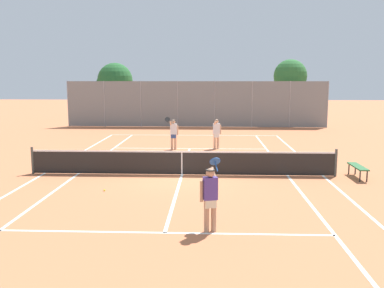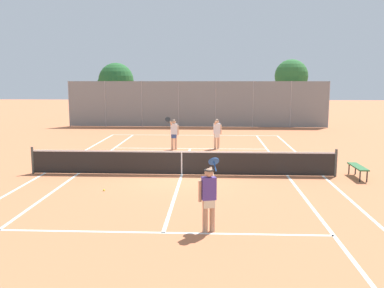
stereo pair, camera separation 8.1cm
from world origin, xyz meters
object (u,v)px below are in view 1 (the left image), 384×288
(tree_behind_right, at_px, (291,77))
(courtside_bench, at_px, (358,167))
(player_far_left, at_px, (173,132))
(loose_tennis_ball_3, at_px, (285,168))
(loose_tennis_ball_2, at_px, (104,190))
(player_near_side, at_px, (210,195))
(player_far_right, at_px, (216,132))
(tennis_net, at_px, (182,162))
(loose_tennis_ball_0, at_px, (292,155))
(loose_tennis_ball_1, at_px, (82,162))
(tree_behind_left, at_px, (113,82))

(tree_behind_right, bearing_deg, courtside_bench, -92.71)
(player_far_left, xyz_separation_m, loose_tennis_ball_3, (5.08, -4.65, -0.89))
(loose_tennis_ball_2, height_order, tree_behind_right, tree_behind_right)
(player_near_side, height_order, player_far_right, player_near_side)
(tennis_net, height_order, player_far_right, player_far_right)
(tennis_net, relative_size, player_far_left, 6.76)
(loose_tennis_ball_0, height_order, tree_behind_right, tree_behind_right)
(tennis_net, relative_size, courtside_bench, 8.00)
(player_near_side, height_order, loose_tennis_ball_1, player_near_side)
(tennis_net, xyz_separation_m, loose_tennis_ball_0, (5.12, 4.45, -0.48))
(player_near_side, xyz_separation_m, tree_behind_right, (6.52, 25.15, 2.92))
(tennis_net, distance_m, loose_tennis_ball_3, 4.48)
(loose_tennis_ball_0, distance_m, courtside_bench, 4.95)
(tennis_net, xyz_separation_m, loose_tennis_ball_3, (4.24, 1.38, -0.48))
(loose_tennis_ball_2, height_order, tree_behind_left, tree_behind_left)
(player_near_side, height_order, loose_tennis_ball_0, player_near_side)
(tennis_net, distance_m, courtside_bench, 6.73)
(player_near_side, xyz_separation_m, loose_tennis_ball_2, (-3.55, 3.69, -0.89))
(player_far_right, xyz_separation_m, loose_tennis_ball_1, (-6.10, -4.11, -0.88))
(tennis_net, bearing_deg, player_far_right, 77.36)
(player_far_right, distance_m, tree_behind_right, 14.24)
(tennis_net, relative_size, player_far_right, 7.50)
(tennis_net, height_order, courtside_bench, tennis_net)
(player_near_side, distance_m, tree_behind_left, 28.33)
(player_far_left, height_order, loose_tennis_ball_0, player_far_left)
(loose_tennis_ball_0, relative_size, tree_behind_left, 0.01)
(loose_tennis_ball_1, xyz_separation_m, loose_tennis_ball_2, (2.22, -4.88, 0.00))
(player_near_side, bearing_deg, tree_behind_left, 107.37)
(player_near_side, xyz_separation_m, player_far_right, (0.33, 12.67, -0.02))
(tennis_net, height_order, tree_behind_left, tree_behind_left)
(player_near_side, relative_size, loose_tennis_ball_0, 26.88)
(courtside_bench, height_order, tree_behind_left, tree_behind_left)
(tennis_net, height_order, loose_tennis_ball_2, tennis_net)
(player_far_left, relative_size, player_far_right, 1.11)
(loose_tennis_ball_3, distance_m, tree_behind_left, 22.76)
(player_far_left, bearing_deg, loose_tennis_ball_2, -100.55)
(loose_tennis_ball_1, bearing_deg, tennis_net, -26.46)
(loose_tennis_ball_3, bearing_deg, loose_tennis_ball_2, -149.47)
(player_near_side, bearing_deg, courtside_bench, 47.03)
(player_far_right, height_order, courtside_bench, player_far_right)
(tennis_net, xyz_separation_m, player_near_side, (1.11, -6.25, 0.42))
(loose_tennis_ball_1, height_order, tree_behind_left, tree_behind_left)
(player_far_right, distance_m, tree_behind_left, 16.93)
(player_near_side, height_order, tree_behind_left, tree_behind_left)
(loose_tennis_ball_3, height_order, tree_behind_left, tree_behind_left)
(loose_tennis_ball_2, bearing_deg, loose_tennis_ball_3, 30.53)
(loose_tennis_ball_2, relative_size, loose_tennis_ball_3, 1.00)
(loose_tennis_ball_1, distance_m, loose_tennis_ball_3, 8.95)
(player_near_side, distance_m, player_far_right, 12.68)
(player_far_left, relative_size, courtside_bench, 1.18)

